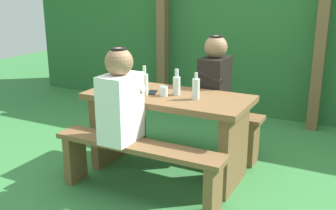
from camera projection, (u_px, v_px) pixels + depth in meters
name	position (u px, v px, depth m)	size (l,w,h in m)	color
ground_plane	(168.00, 171.00, 3.60)	(12.00, 12.00, 0.00)	#387D3E
hedge_backdrop	(249.00, 26.00, 5.31)	(6.40, 0.86, 2.17)	#2A6330
pergola_post_left	(162.00, 37.00, 5.25)	(0.12, 0.12, 1.91)	brown
pergola_post_right	(320.00, 47.00, 4.39)	(0.12, 0.12, 1.91)	brown
picnic_table	(168.00, 120.00, 3.46)	(1.40, 0.64, 0.72)	brown
bench_near	(138.00, 159.00, 3.07)	(1.40, 0.24, 0.45)	brown
bench_far	(192.00, 121.00, 3.94)	(1.40, 0.24, 0.45)	brown
person_white_shirt	(121.00, 99.00, 3.01)	(0.25, 0.35, 0.72)	white
person_black_coat	(215.00, 78.00, 3.71)	(0.25, 0.35, 0.72)	black
drinking_glass	(164.00, 91.00, 3.34)	(0.08, 0.08, 0.08)	silver
bottle_left	(196.00, 88.00, 3.23)	(0.06, 0.06, 0.22)	silver
bottle_right	(177.00, 85.00, 3.36)	(0.06, 0.06, 0.22)	silver
bottle_center	(145.00, 83.00, 3.36)	(0.06, 0.06, 0.25)	silver
cell_phone	(152.00, 92.00, 3.44)	(0.07, 0.14, 0.01)	black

